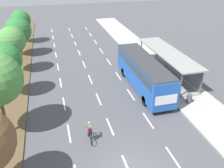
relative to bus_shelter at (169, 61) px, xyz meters
The scene contains 13 objects.
median_strip 19.07m from the bus_shelter, 159.93° to the left, with size 2.60×52.00×0.12m, color brown.
sidewalk_right 6.76m from the bus_shelter, 92.46° to the left, with size 4.50×52.00×0.15m, color #ADAAA3.
lane_divider_left 13.65m from the bus_shelter, 164.54° to the left, with size 0.14×45.18×0.01m.
lane_divider_center 10.36m from the bus_shelter, 159.29° to the left, with size 0.14×45.18×0.01m.
lane_divider_right 7.27m from the bus_shelter, 149.14° to the left, with size 0.14×45.18×0.01m.
bus_shelter is the anchor object (origin of this frame).
bus 4.87m from the bus_shelter, 151.48° to the right, with size 2.54×11.29×3.37m.
cyclist 14.98m from the bus_shelter, 140.23° to the right, with size 0.46×1.82×1.71m.
median_tree_third 18.23m from the bus_shelter, behind, with size 3.24×3.24×5.61m.
median_tree_fourth 18.99m from the bus_shelter, 163.27° to the left, with size 3.31×3.31×5.74m.
median_tree_fifth 21.40m from the bus_shelter, 147.05° to the left, with size 3.75×3.75×5.52m.
median_tree_farthest 25.28m from the bus_shelter, 135.17° to the left, with size 3.21×3.21×5.42m.
trash_bin 6.89m from the bus_shelter, 99.18° to the right, with size 0.52×0.52×0.85m, color #4C4C51.
Camera 1 is at (-4.12, -10.92, 12.77)m, focal length 38.65 mm.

